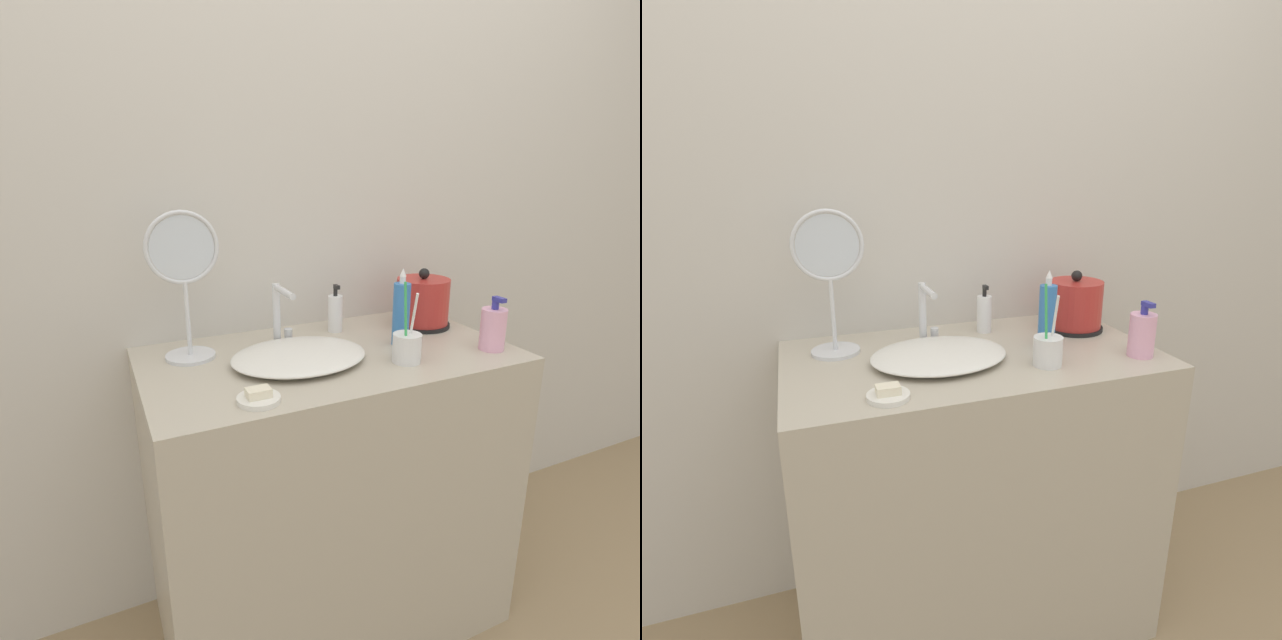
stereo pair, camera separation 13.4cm
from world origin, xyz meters
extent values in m
cube|color=beige|center=(0.00, 0.59, 1.30)|extent=(6.00, 0.04, 2.60)
cube|color=#B7AD99|center=(0.00, 0.28, 0.45)|extent=(1.02, 0.57, 0.91)
ellipsoid|color=silver|center=(-0.10, 0.26, 0.92)|extent=(0.37, 0.29, 0.04)
cylinder|color=silver|center=(-0.10, 0.42, 1.00)|extent=(0.02, 0.02, 0.18)
cylinder|color=silver|center=(-0.10, 0.36, 1.08)|extent=(0.02, 0.13, 0.02)
cylinder|color=silver|center=(-0.07, 0.42, 0.93)|extent=(0.02, 0.02, 0.04)
cylinder|color=black|center=(0.38, 0.38, 0.91)|extent=(0.18, 0.18, 0.01)
cylinder|color=#B22D28|center=(0.38, 0.38, 0.98)|extent=(0.17, 0.17, 0.16)
sphere|color=black|center=(0.38, 0.38, 1.08)|extent=(0.03, 0.03, 0.03)
cylinder|color=silver|center=(0.15, 0.14, 0.94)|extent=(0.08, 0.08, 0.08)
cylinder|color=green|center=(0.14, 0.13, 1.03)|extent=(0.01, 0.02, 0.19)
cylinder|color=white|center=(0.17, 0.14, 1.02)|extent=(0.01, 0.04, 0.16)
cylinder|color=#EAA8C6|center=(0.43, 0.12, 0.97)|extent=(0.07, 0.07, 0.12)
cylinder|color=#333399|center=(0.43, 0.12, 1.04)|extent=(0.02, 0.02, 0.02)
cube|color=#333399|center=(0.43, 0.10, 1.05)|extent=(0.02, 0.04, 0.01)
cylinder|color=white|center=(0.10, 0.45, 0.96)|extent=(0.05, 0.05, 0.11)
cylinder|color=black|center=(0.10, 0.45, 1.03)|extent=(0.01, 0.01, 0.02)
cube|color=black|center=(0.10, 0.44, 1.05)|extent=(0.01, 0.03, 0.01)
cylinder|color=#3370B7|center=(0.22, 0.26, 1.00)|extent=(0.05, 0.05, 0.18)
cylinder|color=white|center=(0.22, 0.26, 1.10)|extent=(0.02, 0.02, 0.02)
cone|color=white|center=(0.22, 0.26, 1.12)|extent=(0.02, 0.02, 0.02)
cylinder|color=silver|center=(-0.28, 0.08, 0.91)|extent=(0.10, 0.10, 0.01)
cube|color=#EFE5C6|center=(-0.28, 0.08, 0.93)|extent=(0.05, 0.04, 0.02)
cylinder|color=silver|center=(-0.36, 0.41, 0.91)|extent=(0.13, 0.13, 0.01)
cylinder|color=silver|center=(-0.36, 0.41, 1.02)|extent=(0.01, 0.01, 0.20)
torus|color=silver|center=(-0.36, 0.41, 1.20)|extent=(0.19, 0.01, 0.19)
cylinder|color=silver|center=(-0.36, 0.41, 1.20)|extent=(0.16, 0.00, 0.16)
camera|label=1|loc=(-0.58, -0.88, 1.40)|focal=28.00mm
camera|label=2|loc=(-0.45, -0.93, 1.40)|focal=28.00mm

